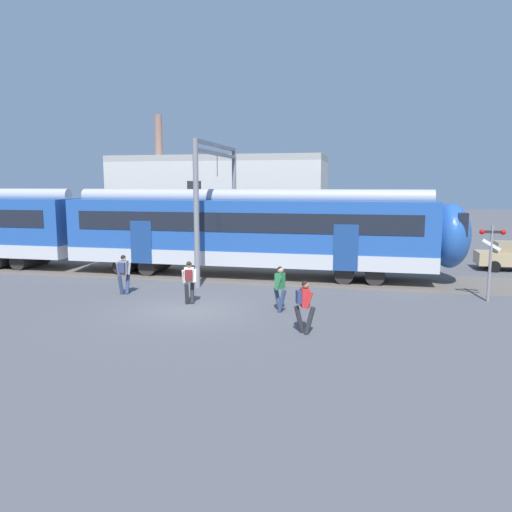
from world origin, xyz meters
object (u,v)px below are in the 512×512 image
at_px(pedestrian_white, 189,279).
at_px(pedestrian_red, 304,302).
at_px(pedestrian_green, 280,286).
at_px(pedestrian_grey, 123,271).
at_px(crossing_signal, 491,251).
at_px(commuter_train, 91,228).

height_order(pedestrian_white, pedestrian_red, same).
bearing_deg(pedestrian_red, pedestrian_green, 115.54).
bearing_deg(pedestrian_green, pedestrian_grey, 168.52).
bearing_deg(pedestrian_green, crossing_signal, 23.26).
distance_m(pedestrian_grey, crossing_signal, 14.73).
height_order(commuter_train, crossing_signal, commuter_train).
height_order(commuter_train, pedestrian_white, commuter_train).
bearing_deg(crossing_signal, pedestrian_green, -156.74).
relative_size(pedestrian_green, crossing_signal, 0.56).
xyz_separation_m(pedestrian_white, pedestrian_green, (3.60, -0.39, -0.03)).
height_order(pedestrian_grey, pedestrian_green, same).
xyz_separation_m(commuter_train, pedestrian_red, (12.55, -9.10, -1.26)).
distance_m(pedestrian_white, crossing_signal, 11.73).
height_order(pedestrian_grey, crossing_signal, crossing_signal).
relative_size(pedestrian_white, pedestrian_green, 1.00).
distance_m(pedestrian_white, pedestrian_green, 3.62).
relative_size(commuter_train, crossing_signal, 12.68).
distance_m(commuter_train, pedestrian_white, 10.06).
xyz_separation_m(pedestrian_white, crossing_signal, (11.31, 2.92, 1.02)).
relative_size(commuter_train, pedestrian_green, 22.83).
bearing_deg(pedestrian_red, crossing_signal, 41.47).
relative_size(commuter_train, pedestrian_grey, 22.83).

